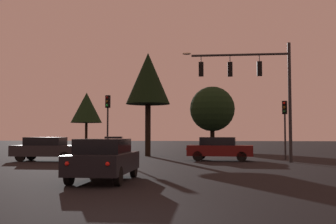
{
  "coord_description": "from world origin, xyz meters",
  "views": [
    {
      "loc": [
        1.85,
        -7.9,
        1.65
      ],
      "look_at": [
        -1.31,
        17.69,
        3.12
      ],
      "focal_mm": 43.45,
      "sensor_mm": 36.0,
      "label": 1
    }
  ],
  "objects_px": {
    "traffic_signal_mast_arm": "(255,80)",
    "tree_left_far": "(212,109)",
    "traffic_light_corner_left": "(108,114)",
    "car_far_lane": "(114,144)",
    "tree_behind_sign": "(148,79)",
    "car_crossing_right": "(220,148)",
    "car_nearside_lane": "(104,159)",
    "tree_center_horizon": "(87,108)",
    "car_crossing_left": "(47,149)",
    "traffic_light_corner_right": "(285,118)"
  },
  "relations": [
    {
      "from": "car_far_lane",
      "to": "traffic_light_corner_left",
      "type": "bearing_deg",
      "value": -78.1
    },
    {
      "from": "traffic_light_corner_left",
      "to": "car_nearside_lane",
      "type": "relative_size",
      "value": 1.05
    },
    {
      "from": "tree_behind_sign",
      "to": "car_crossing_right",
      "type": "bearing_deg",
      "value": -42.06
    },
    {
      "from": "car_nearside_lane",
      "to": "traffic_light_corner_left",
      "type": "bearing_deg",
      "value": 105.08
    },
    {
      "from": "traffic_light_corner_right",
      "to": "car_nearside_lane",
      "type": "xyz_separation_m",
      "value": [
        -8.58,
        -13.81,
        -2.03
      ]
    },
    {
      "from": "tree_behind_sign",
      "to": "tree_center_horizon",
      "type": "distance_m",
      "value": 14.96
    },
    {
      "from": "traffic_signal_mast_arm",
      "to": "car_crossing_right",
      "type": "bearing_deg",
      "value": 151.51
    },
    {
      "from": "car_nearside_lane",
      "to": "tree_left_far",
      "type": "bearing_deg",
      "value": 83.39
    },
    {
      "from": "car_crossing_left",
      "to": "car_crossing_right",
      "type": "relative_size",
      "value": 1.03
    },
    {
      "from": "traffic_signal_mast_arm",
      "to": "traffic_light_corner_right",
      "type": "relative_size",
      "value": 1.85
    },
    {
      "from": "car_far_lane",
      "to": "car_crossing_right",
      "type": "bearing_deg",
      "value": -48.44
    },
    {
      "from": "car_crossing_right",
      "to": "tree_left_far",
      "type": "distance_m",
      "value": 18.15
    },
    {
      "from": "traffic_light_corner_left",
      "to": "traffic_light_corner_right",
      "type": "relative_size",
      "value": 1.13
    },
    {
      "from": "car_nearside_lane",
      "to": "car_crossing_left",
      "type": "height_order",
      "value": "same"
    },
    {
      "from": "traffic_light_corner_left",
      "to": "car_crossing_left",
      "type": "relative_size",
      "value": 1.0
    },
    {
      "from": "car_crossing_left",
      "to": "car_crossing_right",
      "type": "bearing_deg",
      "value": 8.78
    },
    {
      "from": "traffic_signal_mast_arm",
      "to": "car_nearside_lane",
      "type": "relative_size",
      "value": 1.71
    },
    {
      "from": "traffic_light_corner_left",
      "to": "car_far_lane",
      "type": "xyz_separation_m",
      "value": [
        -2.04,
        9.67,
        -2.39
      ]
    },
    {
      "from": "car_nearside_lane",
      "to": "tree_left_far",
      "type": "relative_size",
      "value": 0.62
    },
    {
      "from": "traffic_light_corner_left",
      "to": "tree_behind_sign",
      "type": "distance_m",
      "value": 5.11
    },
    {
      "from": "car_far_lane",
      "to": "tree_left_far",
      "type": "xyz_separation_m",
      "value": [
        9.24,
        6.51,
        3.7
      ]
    },
    {
      "from": "traffic_signal_mast_arm",
      "to": "traffic_light_corner_left",
      "type": "relative_size",
      "value": 1.63
    },
    {
      "from": "car_crossing_left",
      "to": "tree_center_horizon",
      "type": "height_order",
      "value": "tree_center_horizon"
    },
    {
      "from": "traffic_light_corner_right",
      "to": "car_far_lane",
      "type": "bearing_deg",
      "value": 145.94
    },
    {
      "from": "car_nearside_lane",
      "to": "traffic_light_corner_right",
      "type": "bearing_deg",
      "value": 58.14
    },
    {
      "from": "traffic_signal_mast_arm",
      "to": "tree_left_far",
      "type": "height_order",
      "value": "traffic_signal_mast_arm"
    },
    {
      "from": "traffic_light_corner_right",
      "to": "car_crossing_right",
      "type": "xyz_separation_m",
      "value": [
        -4.38,
        -1.54,
        -2.03
      ]
    },
    {
      "from": "tree_left_far",
      "to": "car_crossing_left",
      "type": "bearing_deg",
      "value": -117.83
    },
    {
      "from": "traffic_signal_mast_arm",
      "to": "tree_center_horizon",
      "type": "xyz_separation_m",
      "value": [
        -16.82,
        18.14,
        -0.37
      ]
    },
    {
      "from": "traffic_light_corner_right",
      "to": "car_crossing_left",
      "type": "xyz_separation_m",
      "value": [
        -15.37,
        -3.24,
        -2.03
      ]
    },
    {
      "from": "traffic_signal_mast_arm",
      "to": "traffic_light_corner_left",
      "type": "height_order",
      "value": "traffic_signal_mast_arm"
    },
    {
      "from": "car_crossing_right",
      "to": "car_far_lane",
      "type": "height_order",
      "value": "same"
    },
    {
      "from": "car_crossing_right",
      "to": "traffic_signal_mast_arm",
      "type": "bearing_deg",
      "value": -28.49
    },
    {
      "from": "traffic_light_corner_left",
      "to": "car_nearside_lane",
      "type": "height_order",
      "value": "traffic_light_corner_left"
    },
    {
      "from": "tree_behind_sign",
      "to": "tree_center_horizon",
      "type": "bearing_deg",
      "value": 127.14
    },
    {
      "from": "traffic_signal_mast_arm",
      "to": "tree_behind_sign",
      "type": "height_order",
      "value": "tree_behind_sign"
    },
    {
      "from": "car_crossing_left",
      "to": "car_far_lane",
      "type": "distance_m",
      "value": 12.98
    },
    {
      "from": "traffic_light_corner_right",
      "to": "tree_left_far",
      "type": "relative_size",
      "value": 0.57
    },
    {
      "from": "traffic_light_corner_right",
      "to": "tree_behind_sign",
      "type": "distance_m",
      "value": 11.1
    },
    {
      "from": "car_nearside_lane",
      "to": "car_far_lane",
      "type": "relative_size",
      "value": 0.97
    },
    {
      "from": "tree_left_far",
      "to": "car_far_lane",
      "type": "bearing_deg",
      "value": -144.83
    },
    {
      "from": "tree_left_far",
      "to": "traffic_signal_mast_arm",
      "type": "bearing_deg",
      "value": -81.21
    },
    {
      "from": "traffic_signal_mast_arm",
      "to": "car_nearside_lane",
      "type": "distance_m",
      "value": 13.48
    },
    {
      "from": "traffic_light_corner_right",
      "to": "car_nearside_lane",
      "type": "bearing_deg",
      "value": -121.86
    },
    {
      "from": "traffic_light_corner_right",
      "to": "car_far_lane",
      "type": "relative_size",
      "value": 0.89
    },
    {
      "from": "tree_behind_sign",
      "to": "tree_left_far",
      "type": "distance_m",
      "value": 13.69
    },
    {
      "from": "car_far_lane",
      "to": "tree_center_horizon",
      "type": "height_order",
      "value": "tree_center_horizon"
    },
    {
      "from": "car_crossing_left",
      "to": "car_far_lane",
      "type": "bearing_deg",
      "value": 85.48
    },
    {
      "from": "tree_center_horizon",
      "to": "car_crossing_right",
      "type": "bearing_deg",
      "value": -49.22
    },
    {
      "from": "tree_center_horizon",
      "to": "traffic_light_corner_left",
      "type": "bearing_deg",
      "value": -66.5
    }
  ]
}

